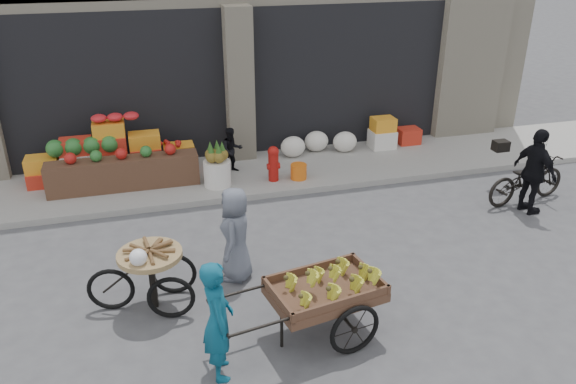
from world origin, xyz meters
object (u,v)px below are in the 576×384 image
object	(u,v)px
bicycle	(527,179)
seated_person	(232,150)
banana_cart	(322,288)
vendor_grey	(236,234)
orange_bucket	(299,171)
vendor_woman	(218,320)
tricycle_cart	(151,270)
fire_hydrant	(273,162)
cyclist	(535,172)
pineapple_bin	(217,173)

from	to	relation	value
bicycle	seated_person	bearing A→B (deg)	54.45
banana_cart	vendor_grey	world-z (taller)	vendor_grey
orange_bucket	bicycle	size ratio (longest dim) A/B	0.19
vendor_woman	tricycle_cart	distance (m)	1.63
vendor_grey	seated_person	bearing A→B (deg)	-168.30
fire_hydrant	bicycle	world-z (taller)	bicycle
vendor_grey	bicycle	size ratio (longest dim) A/B	0.82
seated_person	banana_cart	bearing A→B (deg)	-98.21
seated_person	vendor_grey	distance (m)	3.69
orange_bucket	tricycle_cart	xyz separation A→B (m)	(-3.00, -3.35, 0.30)
banana_cart	tricycle_cart	world-z (taller)	tricycle_cart
banana_cart	vendor_woman	bearing A→B (deg)	-175.84
seated_person	bicycle	xyz separation A→B (m)	(5.02, -2.57, -0.13)
fire_hydrant	cyclist	distance (m)	4.74
pineapple_bin	tricycle_cart	distance (m)	3.73
vendor_woman	bicycle	bearing A→B (deg)	-62.89
pineapple_bin	orange_bucket	bearing A→B (deg)	-3.58
bicycle	fire_hydrant	bearing A→B (deg)	57.59
banana_cart	bicycle	bearing A→B (deg)	18.22
pineapple_bin	vendor_grey	size ratio (longest dim) A/B	0.37
seated_person	bicycle	distance (m)	5.64
pineapple_bin	vendor_grey	world-z (taller)	vendor_grey
pineapple_bin	bicycle	world-z (taller)	bicycle
cyclist	fire_hydrant	bearing A→B (deg)	52.17
vendor_woman	orange_bucket	bearing A→B (deg)	-24.42
bicycle	cyclist	xyz separation A→B (m)	(-0.20, -0.40, 0.33)
bicycle	cyclist	bearing A→B (deg)	144.99
seated_person	banana_cart	xyz separation A→B (m)	(0.16, -5.20, 0.10)
vendor_woman	tricycle_cart	size ratio (longest dim) A/B	1.01
tricycle_cart	vendor_woman	bearing A→B (deg)	-57.36
seated_person	cyclist	xyz separation A→B (m)	(4.82, -2.97, 0.19)
orange_bucket	vendor_grey	bearing A→B (deg)	-121.40
orange_bucket	tricycle_cart	bearing A→B (deg)	-131.87
orange_bucket	bicycle	distance (m)	4.26
pineapple_bin	bicycle	bearing A→B (deg)	-19.98
banana_cart	bicycle	xyz separation A→B (m)	(4.86, 2.62, -0.23)
fire_hydrant	tricycle_cart	world-z (taller)	tricycle_cart
pineapple_bin	vendor_grey	bearing A→B (deg)	-93.69
pineapple_bin	orange_bucket	size ratio (longest dim) A/B	1.62
fire_hydrant	seated_person	world-z (taller)	seated_person
fire_hydrant	cyclist	bearing A→B (deg)	-29.38
banana_cart	vendor_woman	xyz separation A→B (m)	(-1.31, -0.33, 0.05)
orange_bucket	banana_cart	distance (m)	4.63
fire_hydrant	seated_person	distance (m)	0.96
seated_person	banana_cart	size ratio (longest dim) A/B	0.39
vendor_woman	vendor_grey	xyz separation A→B (m)	(0.55, 1.89, -0.03)
fire_hydrant	banana_cart	bearing A→B (deg)	-96.75
orange_bucket	bicycle	xyz separation A→B (m)	(3.82, -1.87, 0.18)
bicycle	cyclist	size ratio (longest dim) A/B	1.10
pineapple_bin	seated_person	distance (m)	0.75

